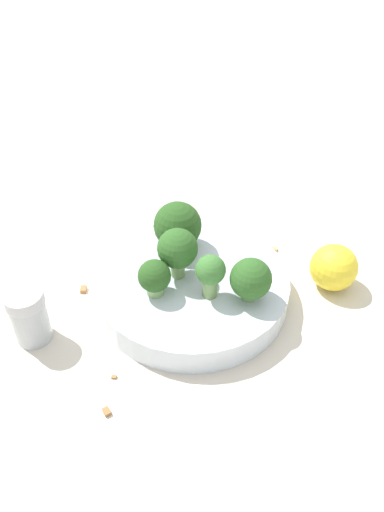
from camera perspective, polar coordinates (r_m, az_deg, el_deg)
name	(u,v)px	position (r m, az deg, el deg)	size (l,w,h in m)	color
ground_plane	(192,297)	(0.60, 0.00, -4.71)	(3.00, 3.00, 0.00)	beige
bowl	(192,287)	(0.59, 0.00, -3.57)	(0.22, 0.22, 0.03)	silver
broccoli_floret_0	(178,226)	(0.60, -1.66, 3.48)	(0.06, 0.06, 0.06)	#7A9E5B
broccoli_floret_1	(210,273)	(0.53, 2.12, -1.92)	(0.03, 0.03, 0.05)	#7A9E5B
broccoli_floret_2	(177,252)	(0.55, -1.75, 0.46)	(0.05, 0.05, 0.06)	#7A9E5B
broccoli_floret_3	(155,277)	(0.54, -4.31, -2.43)	(0.04, 0.04, 0.04)	#8EB770
broccoli_floret_4	(251,279)	(0.54, 6.73, -2.67)	(0.05, 0.05, 0.05)	#7A9E5B
pepper_shaker	(29,316)	(0.56, -18.13, -6.51)	(0.04, 0.04, 0.07)	#B2B7BC
lemon_wedge	(334,267)	(0.62, 15.90, -1.26)	(0.06, 0.06, 0.06)	yellow
almond_crumb_0	(114,376)	(0.53, -8.91, -13.42)	(0.01, 0.00, 0.01)	olive
almond_crumb_1	(274,248)	(0.67, 9.40, 0.90)	(0.01, 0.01, 0.01)	tan
almond_crumb_2	(106,410)	(0.50, -9.76, -16.99)	(0.01, 0.01, 0.01)	olive
almond_crumb_3	(83,288)	(0.62, -12.33, -3.58)	(0.01, 0.01, 0.01)	olive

